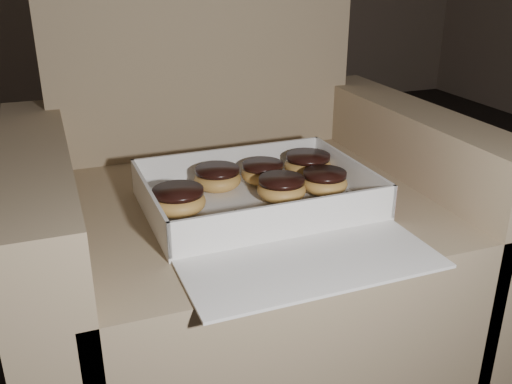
{
  "coord_description": "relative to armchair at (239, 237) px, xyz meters",
  "views": [
    {
      "loc": [
        -0.4,
        -0.8,
        0.83
      ],
      "look_at": [
        -0.07,
        0.08,
        0.43
      ],
      "focal_mm": 40.0,
      "sensor_mm": 36.0,
      "label": 1
    }
  ],
  "objects": [
    {
      "name": "armchair",
      "position": [
        0.0,
        0.0,
        0.0
      ],
      "size": [
        0.85,
        0.72,
        0.89
      ],
      "color": "tan",
      "rests_on": "floor"
    },
    {
      "name": "bakery_box",
      "position": [
        -0.0,
        -0.15,
        0.13
      ],
      "size": [
        0.4,
        0.47,
        0.07
      ],
      "rotation": [
        0.0,
        0.0,
        0.02
      ],
      "color": "white",
      "rests_on": "armchair"
    },
    {
      "name": "donut_a",
      "position": [
        0.04,
        -0.03,
        0.15
      ],
      "size": [
        0.08,
        0.08,
        0.04
      ],
      "color": "gold",
      "rests_on": "bakery_box"
    },
    {
      "name": "donut_b",
      "position": [
        -0.15,
        -0.11,
        0.15
      ],
      "size": [
        0.09,
        0.09,
        0.05
      ],
      "color": "gold",
      "rests_on": "bakery_box"
    },
    {
      "name": "donut_c",
      "position": [
        0.04,
        -0.12,
        0.15
      ],
      "size": [
        0.09,
        0.09,
        0.04
      ],
      "color": "gold",
      "rests_on": "bakery_box"
    },
    {
      "name": "donut_d",
      "position": [
        -0.05,
        -0.03,
        0.15
      ],
      "size": [
        0.09,
        0.09,
        0.04
      ],
      "color": "gold",
      "rests_on": "bakery_box"
    },
    {
      "name": "donut_e",
      "position": [
        0.14,
        -0.03,
        0.15
      ],
      "size": [
        0.09,
        0.09,
        0.05
      ],
      "color": "gold",
      "rests_on": "bakery_box"
    },
    {
      "name": "donut_f",
      "position": [
        0.13,
        -0.12,
        0.15
      ],
      "size": [
        0.09,
        0.09,
        0.04
      ],
      "color": "gold",
      "rests_on": "bakery_box"
    },
    {
      "name": "crumb_a",
      "position": [
        -0.18,
        -0.23,
        0.13
      ],
      "size": [
        0.01,
        0.01,
        0.0
      ],
      "primitive_type": "ellipsoid",
      "color": "black",
      "rests_on": "bakery_box"
    },
    {
      "name": "crumb_b",
      "position": [
        -0.05,
        -0.14,
        0.13
      ],
      "size": [
        0.01,
        0.01,
        0.0
      ],
      "primitive_type": "ellipsoid",
      "color": "black",
      "rests_on": "bakery_box"
    },
    {
      "name": "crumb_c",
      "position": [
        0.17,
        -0.13,
        0.13
      ],
      "size": [
        0.01,
        0.01,
        0.0
      ],
      "primitive_type": "ellipsoid",
      "color": "black",
      "rests_on": "bakery_box"
    },
    {
      "name": "crumb_d",
      "position": [
        -0.11,
        -0.18,
        0.13
      ],
      "size": [
        0.01,
        0.01,
        0.0
      ],
      "primitive_type": "ellipsoid",
      "color": "black",
      "rests_on": "bakery_box"
    },
    {
      "name": "crumb_e",
      "position": [
        0.12,
        -0.19,
        0.13
      ],
      "size": [
        0.01,
        0.01,
        0.0
      ],
      "primitive_type": "ellipsoid",
      "color": "black",
      "rests_on": "bakery_box"
    }
  ]
}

